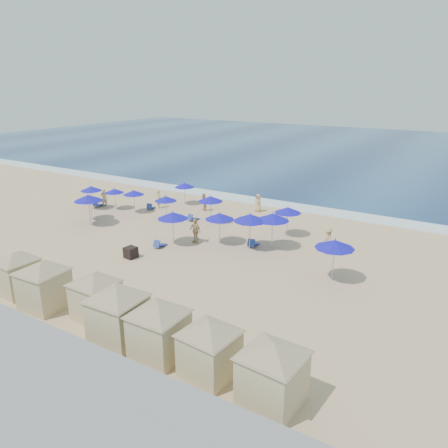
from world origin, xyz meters
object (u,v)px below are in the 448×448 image
at_px(umbrella_4, 185,185).
at_px(umbrella_13, 114,191).
at_px(umbrella_12, 273,217).
at_px(cabana_6, 273,366).
at_px(cabana_1, 43,279).
at_px(umbrella_2, 134,193).
at_px(umbrella_11, 335,244).
at_px(umbrella_9, 288,210).
at_px(beachgoer_4, 258,203).
at_px(cabana_4, 159,323).
at_px(umbrella_10, 250,218).
at_px(cabana_0, 16,267).
at_px(umbrella_3, 88,198).
at_px(beachgoer_2, 195,231).
at_px(cabana_5, 209,342).
at_px(beachgoer_5, 159,199).
at_px(umbrella_0, 91,189).
at_px(umbrella_6, 173,215).
at_px(beachgoer_3, 328,239).
at_px(cabana_3, 118,307).
at_px(umbrella_1, 90,198).
at_px(umbrella_7, 210,199).
at_px(trash_bin, 131,252).
at_px(beachgoer_1, 204,202).
at_px(umbrella_5, 166,199).
at_px(beachgoer_0, 104,198).
at_px(cabana_2, 95,290).
at_px(umbrella_8, 220,216).

bearing_deg(umbrella_4, umbrella_13, -133.09).
bearing_deg(umbrella_12, cabana_6, -64.12).
bearing_deg(cabana_1, umbrella_2, 117.71).
distance_m(umbrella_11, umbrella_13, 22.95).
bearing_deg(umbrella_9, beachgoer_4, 136.71).
relative_size(cabana_4, umbrella_10, 1.66).
relative_size(cabana_0, umbrella_13, 2.10).
distance_m(cabana_4, umbrella_3, 20.26).
distance_m(umbrella_3, beachgoer_2, 10.09).
distance_m(cabana_5, beachgoer_5, 25.68).
distance_m(umbrella_10, beachgoer_5, 13.56).
relative_size(umbrella_0, umbrella_6, 0.88).
xyz_separation_m(umbrella_11, umbrella_12, (-5.48, 2.95, 0.01)).
distance_m(cabana_4, cabana_6, 5.47).
bearing_deg(beachgoer_3, cabana_1, -59.96).
bearing_deg(cabana_3, umbrella_1, 141.54).
xyz_separation_m(cabana_4, umbrella_12, (-1.55, 14.39, 0.74)).
distance_m(umbrella_4, umbrella_7, 6.48).
xyz_separation_m(cabana_1, umbrella_0, (-12.52, 14.58, 0.33)).
relative_size(cabana_5, beachgoer_5, 2.46).
bearing_deg(trash_bin, beachgoer_1, 105.61).
bearing_deg(umbrella_2, umbrella_12, -6.06).
bearing_deg(umbrella_7, umbrella_10, -32.36).
distance_m(beachgoer_2, beachgoer_4, 9.74).
bearing_deg(beachgoer_5, beachgoer_2, 177.37).
bearing_deg(umbrella_11, umbrella_6, -179.31).
distance_m(cabana_1, beachgoer_1, 19.82).
height_order(umbrella_5, beachgoer_1, umbrella_5).
bearing_deg(beachgoer_1, beachgoer_0, -124.21).
bearing_deg(beachgoer_4, beachgoer_3, -13.58).
distance_m(cabana_2, umbrella_13, 20.31).
relative_size(trash_bin, umbrella_10, 0.28).
xyz_separation_m(umbrella_2, beachgoer_3, (18.34, 0.00, -1.00)).
xyz_separation_m(cabana_4, umbrella_5, (-12.34, 15.69, 0.30)).
relative_size(cabana_3, cabana_4, 1.04).
distance_m(cabana_6, beachgoer_5, 27.85).
xyz_separation_m(cabana_5, umbrella_0, (-23.11, 14.72, 0.42)).
relative_size(cabana_5, umbrella_9, 1.79).
relative_size(umbrella_7, beachgoer_3, 1.36).
relative_size(umbrella_2, beachgoer_5, 1.25).
xyz_separation_m(umbrella_5, umbrella_11, (16.27, -4.25, 0.43)).
distance_m(umbrella_8, umbrella_12, 3.90).
distance_m(cabana_2, cabana_3, 2.60).
bearing_deg(umbrella_10, beachgoer_0, 171.94).
relative_size(cabana_3, umbrella_11, 1.73).
xyz_separation_m(cabana_0, beachgoer_0, (-9.32, 15.40, -0.67)).
xyz_separation_m(cabana_5, umbrella_4, (-16.64, 20.65, 0.37)).
distance_m(cabana_3, umbrella_0, 23.37).
bearing_deg(umbrella_12, umbrella_10, -143.01).
xyz_separation_m(umbrella_6, beachgoer_5, (-7.29, 7.06, -1.37)).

